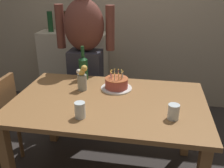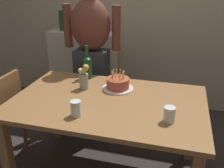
{
  "view_description": "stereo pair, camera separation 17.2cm",
  "coord_description": "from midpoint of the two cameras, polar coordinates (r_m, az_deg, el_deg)",
  "views": [
    {
      "loc": [
        0.34,
        -1.75,
        1.64
      ],
      "look_at": [
        0.01,
        0.09,
        0.84
      ],
      "focal_mm": 40.98,
      "sensor_mm": 36.0,
      "label": 1
    },
    {
      "loc": [
        0.5,
        -1.71,
        1.64
      ],
      "look_at": [
        0.01,
        0.09,
        0.84
      ],
      "focal_mm": 40.98,
      "sensor_mm": 36.0,
      "label": 2
    }
  ],
  "objects": [
    {
      "name": "dining_table",
      "position": [
        2.04,
        1.49,
        -6.06
      ],
      "size": [
        1.5,
        0.96,
        0.74
      ],
      "color": "olive",
      "rests_on": "ground_plane"
    },
    {
      "name": "water_glass_far",
      "position": [
        1.76,
        -5.31,
        -5.54
      ],
      "size": [
        0.07,
        0.07,
        0.11
      ],
      "primitive_type": "cylinder",
      "color": "silver",
      "rests_on": "dining_table"
    },
    {
      "name": "water_glass_near",
      "position": [
        1.75,
        15.46,
        -6.64
      ],
      "size": [
        0.08,
        0.08,
        0.11
      ],
      "primitive_type": "cylinder",
      "color": "silver",
      "rests_on": "dining_table"
    },
    {
      "name": "birthday_cake",
      "position": [
        2.17,
        3.58,
        -0.05
      ],
      "size": [
        0.26,
        0.26,
        0.16
      ],
      "color": "white",
      "rests_on": "dining_table"
    },
    {
      "name": "wine_bottle",
      "position": [
        2.38,
        -3.51,
        3.97
      ],
      "size": [
        0.08,
        0.08,
        0.31
      ],
      "color": "#194723",
      "rests_on": "dining_table"
    },
    {
      "name": "person_man_bearded",
      "position": [
        2.69,
        -2.78,
        6.58
      ],
      "size": [
        0.61,
        0.27,
        1.66
      ],
      "rotation": [
        0.0,
        0.0,
        3.14
      ],
      "color": "#33333D",
      "rests_on": "ground_plane"
    },
    {
      "name": "back_wall",
      "position": [
        3.33,
        8.37,
        17.06
      ],
      "size": [
        5.2,
        0.1,
        2.6
      ],
      "primitive_type": "cube",
      "color": "tan",
      "rests_on": "ground_plane"
    },
    {
      "name": "shelf_cabinet",
      "position": [
        3.46,
        -4.87,
        3.82
      ],
      "size": [
        0.88,
        0.3,
        1.25
      ],
      "color": "beige",
      "rests_on": "ground_plane"
    },
    {
      "name": "flower_vase",
      "position": [
        2.16,
        -4.07,
        1.39
      ],
      "size": [
        0.09,
        0.08,
        0.22
      ],
      "color": "#999E93",
      "rests_on": "dining_table"
    }
  ]
}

